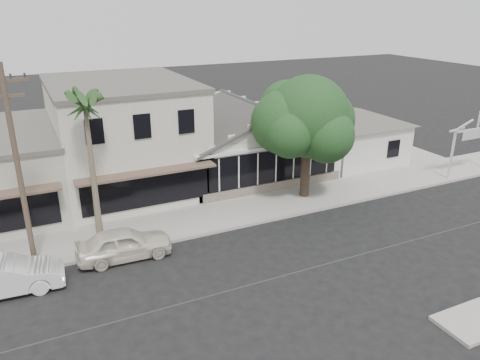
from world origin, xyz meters
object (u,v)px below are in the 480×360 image
car_0 (124,244)px  shade_tree (305,119)px  arch_sign (477,131)px  car_1 (4,277)px  utility_pole (18,168)px

car_0 → shade_tree: 12.35m
arch_sign → car_1: bearing=-177.0°
arch_sign → utility_pole: size_ratio=0.46×
utility_pole → shade_tree: bearing=7.5°
car_0 → utility_pole: bearing=82.0°
utility_pole → car_0: size_ratio=2.09×
car_1 → shade_tree: shade_tree is taller
car_0 → car_1: (-5.00, -0.69, 0.02)m
arch_sign → car_0: arch_sign is taller
car_1 → shade_tree: size_ratio=0.62×
arch_sign → car_1: (-28.59, -1.49, -2.41)m
utility_pole → car_0: (3.81, -0.70, -4.06)m
arch_sign → utility_pole: bearing=-179.8°
arch_sign → car_0: size_ratio=0.96×
utility_pole → shade_tree: 15.27m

